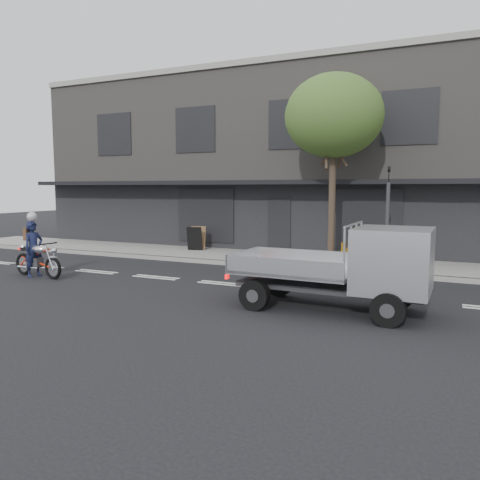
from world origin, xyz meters
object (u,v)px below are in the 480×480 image
Objects in this scene: flatbed_ute at (373,263)px; sandwich_board at (195,239)px; street_tree at (334,117)px; motorcycle at (38,259)px; construction_barrier at (363,255)px; rider at (34,249)px; traffic_light_pole at (387,225)px.

sandwich_board is (-8.47, 6.82, -0.51)m from flatbed_ute.
flatbed_ute reaches higher than sandwich_board.
street_tree is 7.74m from sandwich_board.
motorcycle reaches higher than construction_barrier.
flatbed_ute is (10.42, -0.21, 0.59)m from motorcycle.
street_tree is 4.49× the size of construction_barrier.
rider reaches higher than sandwich_board.
traffic_light_pole is (2.00, -0.85, -3.63)m from street_tree.
traffic_light_pole is 1.59× the size of motorcycle.
rider is at bearing -151.39° from construction_barrier.
flatbed_ute is at bearing 5.74° from motorcycle.
rider is 1.73× the size of sandwich_board.
construction_barrier is (-1.12, 5.37, -0.60)m from flatbed_ute.
flatbed_ute reaches higher than motorcycle.
construction_barrier is at bearing 35.91° from motorcycle.
street_tree is 3.81× the size of rider.
sandwich_board reaches higher than motorcycle.
rider is 1.18× the size of construction_barrier.
sandwich_board is (-7.35, 1.45, 0.09)m from construction_barrier.
street_tree reaches higher than traffic_light_pole.
construction_barrier is at bearing -22.18° from street_tree.
motorcycle is at bearing -179.51° from flatbed_ute.
street_tree is 4.23m from traffic_light_pole.
street_tree is at bearing -48.65° from rider.
motorcycle is (-10.09, -4.80, -1.07)m from traffic_light_pole.
flatbed_ute is (10.57, -0.21, 0.29)m from rider.
rider reaches higher than construction_barrier.
rider is at bearing -154.88° from traffic_light_pole.
motorcycle is 1.47× the size of construction_barrier.
street_tree reaches higher than rider.
street_tree reaches higher than flatbed_ute.
motorcycle is at bearing -154.55° from traffic_light_pole.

